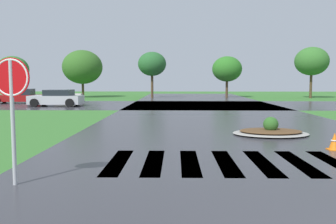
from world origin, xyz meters
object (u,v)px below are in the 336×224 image
object	(u,v)px
median_island	(271,131)
traffic_cone	(335,142)
car_dark_suv	(57,98)
stop_sign	(12,91)
car_silver_hatch	(18,96)
drainage_pipe_stack	(69,98)

from	to	relation	value
median_island	traffic_cone	size ratio (longest dim) A/B	5.39
car_dark_suv	stop_sign	bearing A→B (deg)	106.65
stop_sign	car_dark_suv	xyz separation A→B (m)	(-6.17, 21.01, -1.23)
traffic_cone	car_dark_suv	bearing A→B (deg)	128.84
car_dark_suv	car_silver_hatch	xyz separation A→B (m)	(-4.61, 3.51, -0.02)
drainage_pipe_stack	traffic_cone	distance (m)	26.16
car_dark_suv	traffic_cone	world-z (taller)	car_dark_suv
stop_sign	car_dark_suv	distance (m)	21.93
car_dark_suv	car_silver_hatch	world-z (taller)	car_dark_suv
car_silver_hatch	median_island	bearing A→B (deg)	128.62
stop_sign	traffic_cone	bearing A→B (deg)	33.16
stop_sign	drainage_pipe_stack	bearing A→B (deg)	112.45
traffic_cone	drainage_pipe_stack	bearing A→B (deg)	123.32
stop_sign	traffic_cone	distance (m)	8.76
car_dark_suv	traffic_cone	xyz separation A→B (m)	(13.97, -17.35, -0.37)
car_silver_hatch	drainage_pipe_stack	bearing A→B (deg)	-172.15
stop_sign	car_silver_hatch	bearing A→B (deg)	121.74
traffic_cone	stop_sign	bearing A→B (deg)	-154.85
drainage_pipe_stack	traffic_cone	world-z (taller)	drainage_pipe_stack
median_island	car_dark_suv	distance (m)	19.35
car_silver_hatch	drainage_pipe_stack	world-z (taller)	car_silver_hatch
median_island	car_dark_suv	size ratio (longest dim) A/B	0.70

